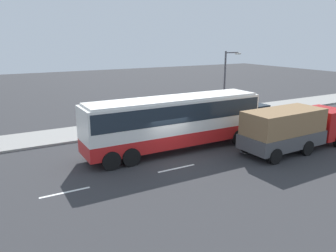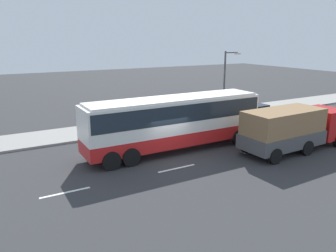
{
  "view_description": "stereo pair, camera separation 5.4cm",
  "coord_description": "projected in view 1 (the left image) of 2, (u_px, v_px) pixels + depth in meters",
  "views": [
    {
      "loc": [
        -9.5,
        -16.75,
        7.19
      ],
      "look_at": [
        0.49,
        1.04,
        1.77
      ],
      "focal_mm": 35.29,
      "sensor_mm": 36.0,
      "label": 1
    },
    {
      "loc": [
        -9.55,
        -16.72,
        7.19
      ],
      "look_at": [
        0.49,
        1.04,
        1.77
      ],
      "focal_mm": 35.29,
      "sensor_mm": 36.0,
      "label": 2
    }
  ],
  "objects": [
    {
      "name": "cargo_truck",
      "position": [
        294.0,
        127.0,
        21.62
      ],
      "size": [
        8.12,
        2.85,
        2.84
      ],
      "rotation": [
        0.0,
        0.0,
        0.03
      ],
      "color": "red",
      "rests_on": "ground_plane"
    },
    {
      "name": "coach_bus",
      "position": [
        175.0,
        118.0,
        21.4
      ],
      "size": [
        12.1,
        2.69,
        3.55
      ],
      "rotation": [
        0.0,
        0.0,
        0.0
      ],
      "color": "red",
      "rests_on": "ground_plane"
    },
    {
      "name": "car_blue_saloon",
      "position": [
        256.0,
        112.0,
        29.95
      ],
      "size": [
        4.18,
        2.01,
        1.41
      ],
      "rotation": [
        0.0,
        0.0,
        0.03
      ],
      "color": "#194799",
      "rests_on": "ground_plane"
    },
    {
      "name": "street_lamp",
      "position": [
        226.0,
        80.0,
        29.36
      ],
      "size": [
        1.72,
        0.24,
        6.0
      ],
      "color": "#47474C",
      "rests_on": "sidewalk_curb"
    },
    {
      "name": "pedestrian_near_curb",
      "position": [
        97.0,
        118.0,
        26.41
      ],
      "size": [
        0.32,
        0.32,
        1.59
      ],
      "rotation": [
        0.0,
        0.0,
        4.49
      ],
      "color": "#38334C",
      "rests_on": "sidewalk_curb"
    },
    {
      "name": "sidewalk_curb",
      "position": [
        121.0,
        128.0,
        27.24
      ],
      "size": [
        80.0,
        4.0,
        0.15
      ],
      "primitive_type": "cube",
      "color": "gray",
      "rests_on": "ground_plane"
    },
    {
      "name": "ground_plane",
      "position": [
        169.0,
        158.0,
        20.45
      ],
      "size": [
        120.0,
        120.0,
        0.0
      ],
      "primitive_type": "plane",
      "color": "#333335"
    },
    {
      "name": "lane_centreline",
      "position": [
        213.0,
        160.0,
        20.09
      ],
      "size": [
        47.88,
        0.16,
        0.01
      ],
      "color": "white",
      "rests_on": "ground_plane"
    },
    {
      "name": "pedestrian_at_crossing",
      "position": [
        100.0,
        120.0,
        25.35
      ],
      "size": [
        0.32,
        0.32,
        1.67
      ],
      "rotation": [
        0.0,
        0.0,
        5.92
      ],
      "color": "black",
      "rests_on": "sidewalk_curb"
    }
  ]
}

